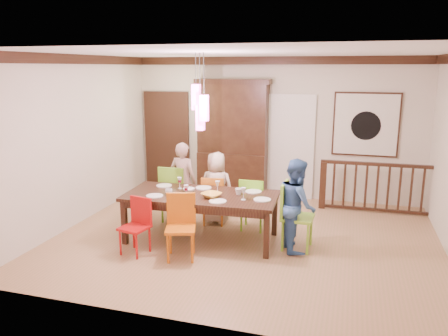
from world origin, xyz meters
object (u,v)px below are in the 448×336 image
(dining_table, at_px, (201,199))
(chair_far_left, at_px, (175,189))
(person_far_left, at_px, (183,181))
(balustrade, at_px, (377,187))
(chair_end_right, at_px, (298,212))
(person_far_mid, at_px, (216,188))
(china_hutch, at_px, (233,139))
(person_end_right, at_px, (297,205))

(dining_table, relative_size, chair_far_left, 2.39)
(chair_far_left, relative_size, person_far_left, 0.72)
(balustrade, bearing_deg, chair_end_right, -120.79)
(chair_far_left, height_order, chair_end_right, chair_end_right)
(chair_end_right, height_order, person_far_mid, person_far_mid)
(chair_far_left, bearing_deg, person_far_mid, -173.27)
(china_hutch, distance_m, person_end_right, 3.05)
(chair_far_left, height_order, person_far_left, person_far_left)
(chair_end_right, relative_size, person_far_left, 0.73)
(dining_table, distance_m, person_end_right, 1.48)
(dining_table, xyz_separation_m, person_far_mid, (-0.01, 0.83, -0.04))
(china_hutch, distance_m, balustrade, 3.02)
(dining_table, distance_m, person_far_mid, 0.83)
(china_hutch, height_order, balustrade, china_hutch)
(chair_far_left, distance_m, balustrade, 3.77)
(chair_far_left, height_order, person_end_right, person_end_right)
(dining_table, xyz_separation_m, person_end_right, (1.48, 0.04, 0.02))
(dining_table, bearing_deg, chair_far_left, 132.91)
(china_hutch, height_order, person_far_mid, china_hutch)
(china_hutch, bearing_deg, chair_end_right, -55.70)
(dining_table, distance_m, balustrade, 3.50)
(chair_far_left, bearing_deg, chair_end_right, 162.29)
(chair_far_left, bearing_deg, dining_table, 134.17)
(balustrade, xyz_separation_m, person_far_mid, (-2.74, -1.36, 0.13))
(china_hutch, xyz_separation_m, person_far_left, (-0.47, -1.66, -0.53))
(person_far_mid, xyz_separation_m, person_end_right, (1.49, -0.79, 0.06))
(chair_end_right, relative_size, person_far_mid, 0.81)
(person_far_left, bearing_deg, china_hutch, -97.40)
(balustrade, relative_size, person_end_right, 1.51)
(person_far_left, height_order, person_far_mid, person_far_left)
(balustrade, bearing_deg, dining_table, -142.03)
(china_hutch, bearing_deg, dining_table, -85.91)
(china_hutch, bearing_deg, person_end_right, -56.31)
(dining_table, bearing_deg, person_far_mid, 88.16)
(chair_far_left, distance_m, person_end_right, 2.33)
(chair_end_right, bearing_deg, balustrade, -27.60)
(chair_far_left, bearing_deg, person_end_right, 161.51)
(dining_table, relative_size, chair_end_right, 2.38)
(dining_table, bearing_deg, balustrade, 36.18)
(chair_far_left, relative_size, chair_end_right, 0.99)
(dining_table, height_order, balustrade, balustrade)
(china_hutch, height_order, person_far_left, china_hutch)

